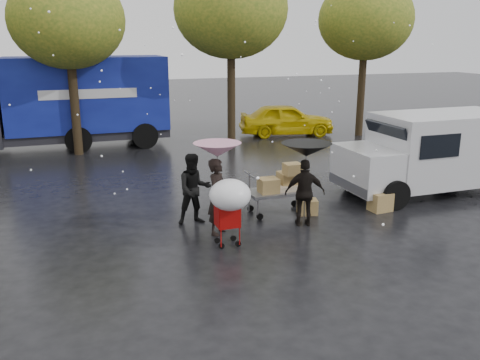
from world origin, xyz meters
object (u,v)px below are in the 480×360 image
object	(u,v)px
white_van	(432,152)
vendor_cart	(281,184)
yellow_taxi	(286,119)
shopping_cart	(230,198)
blue_truck	(65,103)
person_pink	(218,197)
person_black	(305,193)

from	to	relation	value
white_van	vendor_cart	bearing A→B (deg)	-176.82
white_van	yellow_taxi	world-z (taller)	white_van
shopping_cart	blue_truck	bearing A→B (deg)	103.97
vendor_cart	blue_truck	xyz separation A→B (m)	(-4.77, 9.97, 1.03)
person_pink	white_van	size ratio (longest dim) A/B	0.34
shopping_cart	yellow_taxi	bearing A→B (deg)	60.62
vendor_cart	shopping_cart	size ratio (longest dim) A/B	1.04
person_pink	white_van	xyz separation A→B (m)	(6.48, 1.06, 0.31)
vendor_cart	blue_truck	world-z (taller)	blue_truck
shopping_cart	white_van	xyz separation A→B (m)	(6.49, 1.92, 0.10)
person_black	blue_truck	size ratio (longest dim) A/B	0.19
shopping_cart	vendor_cart	bearing A→B (deg)	41.63
shopping_cart	person_black	bearing A→B (deg)	18.88
person_black	shopping_cart	xyz separation A→B (m)	(-2.03, -0.69, 0.29)
person_black	yellow_taxi	distance (m)	11.39
person_black	blue_truck	distance (m)	12.04
blue_truck	yellow_taxi	bearing A→B (deg)	-2.43
person_pink	vendor_cart	xyz separation A→B (m)	(1.86, 0.81, -0.12)
white_van	yellow_taxi	xyz separation A→B (m)	(-0.16, 9.32, -0.46)
white_van	yellow_taxi	distance (m)	9.33
blue_truck	yellow_taxi	world-z (taller)	blue_truck
shopping_cart	person_pink	bearing A→B (deg)	89.30
person_black	person_pink	bearing A→B (deg)	14.02
vendor_cart	yellow_taxi	size ratio (longest dim) A/B	0.37
vendor_cart	yellow_taxi	bearing A→B (deg)	65.05
vendor_cart	white_van	xyz separation A→B (m)	(4.62, 0.26, 0.43)
person_black	blue_truck	world-z (taller)	blue_truck
blue_truck	yellow_taxi	size ratio (longest dim) A/B	2.01
person_pink	vendor_cart	distance (m)	2.03
person_black	yellow_taxi	world-z (taller)	person_black
vendor_cart	blue_truck	distance (m)	11.10
white_van	blue_truck	size ratio (longest dim) A/B	0.59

